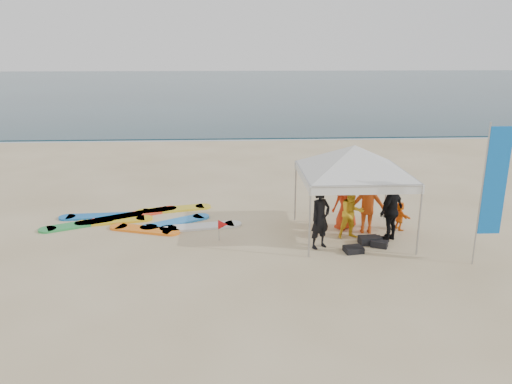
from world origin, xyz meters
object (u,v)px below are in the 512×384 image
(person_seated, at_px, (400,216))
(canopy_tent, at_px, (355,146))
(surfboard_spread, at_px, (140,220))
(person_orange_a, at_px, (367,203))
(marker_pennant, at_px, (223,225))
(person_black_a, at_px, (320,218))
(feather_flag, at_px, (494,183))
(person_yellow, at_px, (352,213))
(person_orange_b, at_px, (346,200))
(person_black_b, at_px, (391,211))

(person_seated, distance_m, canopy_tent, 2.88)
(surfboard_spread, bearing_deg, person_seated, -8.32)
(person_orange_a, xyz_separation_m, canopy_tent, (-0.55, -0.30, 1.84))
(person_orange_a, xyz_separation_m, surfboard_spread, (-7.09, 1.37, -0.89))
(marker_pennant, bearing_deg, person_black_a, -13.46)
(person_black_a, height_order, feather_flag, feather_flag)
(surfboard_spread, bearing_deg, person_yellow, -15.66)
(person_yellow, xyz_separation_m, person_seated, (1.68, 0.63, -0.33))
(person_yellow, relative_size, canopy_tent, 0.37)
(person_seated, xyz_separation_m, feather_flag, (1.36, -2.63, 1.75))
(canopy_tent, xyz_separation_m, surfboard_spread, (-6.53, 1.67, -2.72))
(person_seated, bearing_deg, person_orange_b, 70.25)
(person_orange_b, distance_m, feather_flag, 4.33)
(person_seated, bearing_deg, marker_pennant, 83.54)
(person_black_b, bearing_deg, person_seated, -165.35)
(person_black_b, height_order, person_seated, person_black_b)
(person_yellow, height_order, surfboard_spread, person_yellow)
(person_black_b, bearing_deg, person_black_a, -29.11)
(marker_pennant, xyz_separation_m, surfboard_spread, (-2.72, 1.85, -0.46))
(person_black_a, distance_m, person_seated, 3.06)
(person_black_a, bearing_deg, marker_pennant, 135.21)
(canopy_tent, distance_m, surfboard_spread, 7.27)
(person_orange_a, relative_size, marker_pennant, 2.90)
(person_orange_b, bearing_deg, surfboard_spread, -40.29)
(person_seated, height_order, surfboard_spread, person_seated)
(canopy_tent, relative_size, feather_flag, 1.13)
(person_orange_b, bearing_deg, person_black_b, 104.84)
(person_black_b, height_order, feather_flag, feather_flag)
(person_black_b, height_order, marker_pennant, person_black_b)
(feather_flag, distance_m, marker_pennant, 7.31)
(person_black_a, xyz_separation_m, surfboard_spread, (-5.45, 2.50, -0.84))
(canopy_tent, bearing_deg, person_seated, 16.03)
(marker_pennant, distance_m, surfboard_spread, 3.32)
(feather_flag, bearing_deg, person_orange_b, 137.01)
(person_black_a, relative_size, person_black_b, 0.96)
(person_seated, bearing_deg, canopy_tent, 92.79)
(person_seated, height_order, feather_flag, feather_flag)
(person_black_b, bearing_deg, person_orange_a, -93.39)
(person_yellow, bearing_deg, person_seated, 10.66)
(person_black_a, height_order, surfboard_spread, person_black_a)
(person_orange_b, xyz_separation_m, surfboard_spread, (-6.52, 1.01, -0.89))
(person_black_a, distance_m, person_black_b, 2.20)
(person_black_b, distance_m, person_orange_b, 1.50)
(person_yellow, relative_size, person_black_b, 0.85)
(canopy_tent, bearing_deg, person_black_a, -142.48)
(person_black_a, relative_size, person_orange_a, 0.95)
(person_black_b, bearing_deg, marker_pennant, -43.39)
(person_black_b, bearing_deg, surfboard_spread, -56.11)
(person_yellow, bearing_deg, person_orange_b, 79.23)
(person_orange_a, distance_m, surfboard_spread, 7.27)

